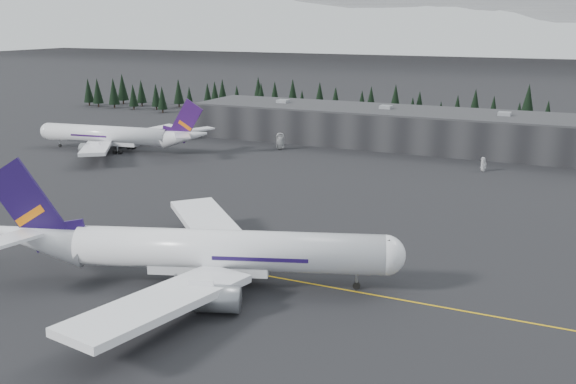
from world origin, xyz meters
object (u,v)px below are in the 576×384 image
at_px(gse_vehicle_b, 483,169).
at_px(jet_main, 192,250).
at_px(jet_parked, 120,136).
at_px(gse_vehicle_a, 280,147).
at_px(terminal, 413,128).

bearing_deg(gse_vehicle_b, jet_main, -50.27).
bearing_deg(jet_main, jet_parked, 115.15).
relative_size(jet_main, gse_vehicle_a, 12.08).
relative_size(jet_parked, gse_vehicle_b, 15.08).
height_order(terminal, gse_vehicle_b, terminal).
relative_size(terminal, gse_vehicle_b, 38.36).
distance_m(jet_parked, gse_vehicle_b, 117.53).
relative_size(jet_main, gse_vehicle_b, 16.68).
bearing_deg(gse_vehicle_a, jet_main, -81.40).
bearing_deg(jet_parked, jet_main, 126.58).
xyz_separation_m(jet_parked, gse_vehicle_a, (47.65, 25.07, -4.43)).
distance_m(terminal, jet_parked, 100.35).
bearing_deg(gse_vehicle_a, jet_parked, -161.53).
xyz_separation_m(jet_main, gse_vehicle_b, (32.43, 105.56, -5.23)).
bearing_deg(jet_main, gse_vehicle_b, 53.77).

